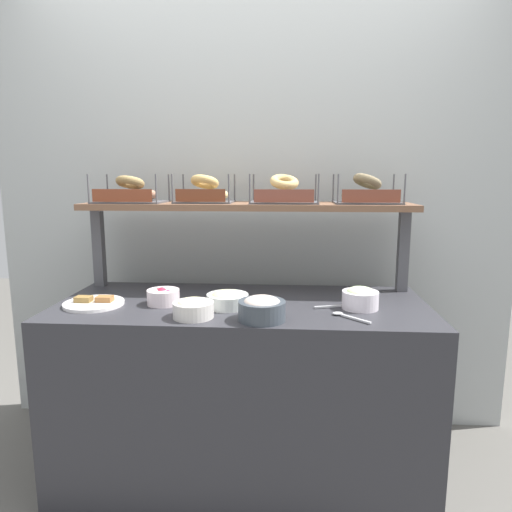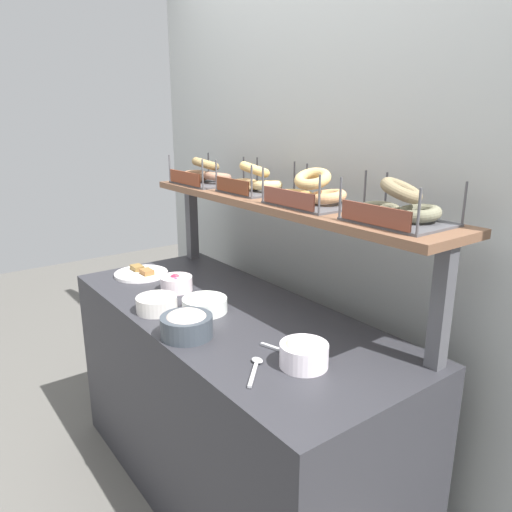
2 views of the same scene
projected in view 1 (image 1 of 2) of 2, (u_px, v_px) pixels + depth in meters
name	position (u px, v px, depth m)	size (l,w,h in m)	color
ground_plane	(243.00, 473.00, 2.19)	(8.00, 8.00, 0.00)	#595651
back_wall	(252.00, 215.00, 2.52)	(2.85, 0.06, 2.40)	#A7ACAA
deli_counter	(243.00, 391.00, 2.12)	(1.65, 0.70, 0.85)	#2D2D33
shelf_riser_left	(99.00, 247.00, 2.33)	(0.05, 0.05, 0.40)	#4C4C51
shelf_riser_right	(403.00, 251.00, 2.22)	(0.05, 0.05, 0.40)	#4C4C51
upper_shelf	(247.00, 206.00, 2.24)	(1.61, 0.32, 0.03)	brown
bowl_scallion_spread	(360.00, 298.00, 1.94)	(0.15, 0.15, 0.10)	white
bowl_potato_salad	(193.00, 308.00, 1.82)	(0.16, 0.16, 0.08)	silver
bowl_tuna_salad	(262.00, 308.00, 1.78)	(0.19, 0.19, 0.10)	#3A424A
bowl_beet_salad	(163.00, 296.00, 2.01)	(0.14, 0.14, 0.08)	white
bowl_egg_salad	(228.00, 299.00, 1.96)	(0.18, 0.18, 0.07)	white
serving_plate_white	(94.00, 303.00, 2.00)	(0.26, 0.26, 0.04)	white
serving_spoon_near_plate	(341.00, 306.00, 1.97)	(0.18, 0.07, 0.01)	#B7B7BC
serving_spoon_by_edge	(346.00, 316.00, 1.82)	(0.14, 0.13, 0.01)	#B7B7BC
bagel_basket_everything	(130.00, 193.00, 2.25)	(0.34, 0.25, 0.14)	#4C4C51
bagel_basket_plain	(204.00, 193.00, 2.26)	(0.28, 0.26, 0.14)	#4C4C51
bagel_basket_sesame	(284.00, 194.00, 2.21)	(0.33, 0.27, 0.15)	#4C4C51
bagel_basket_poppy	(366.00, 194.00, 2.19)	(0.31, 0.26, 0.15)	#4C4C51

